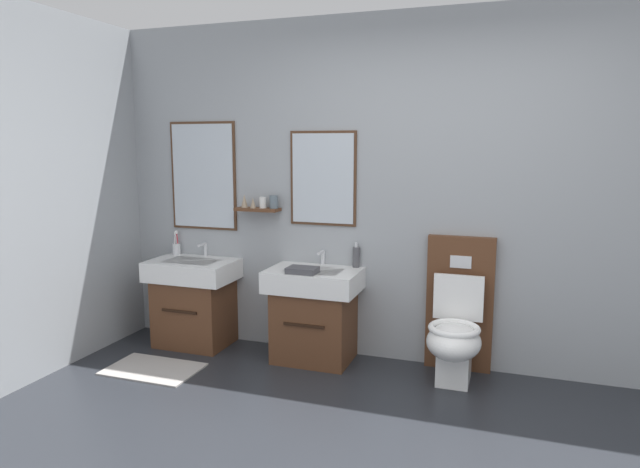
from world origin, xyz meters
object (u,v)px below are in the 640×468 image
(vanity_sink_right, at_px, (314,312))
(soap_dispenser, at_px, (356,257))
(folded_hand_towel, at_px, (302,270))
(toothbrush_cup, at_px, (176,248))
(vanity_sink_left, at_px, (195,299))
(toilet, at_px, (456,327))

(vanity_sink_right, distance_m, soap_dispenser, 0.53)
(vanity_sink_right, height_order, soap_dispenser, soap_dispenser)
(soap_dispenser, xyz_separation_m, folded_hand_towel, (-0.32, -0.33, -0.06))
(toothbrush_cup, xyz_separation_m, folded_hand_towel, (1.29, -0.32, -0.03))
(vanity_sink_left, xyz_separation_m, toothbrush_cup, (-0.27, 0.17, 0.39))
(toothbrush_cup, relative_size, soap_dispenser, 1.07)
(toothbrush_cup, height_order, folded_hand_towel, toothbrush_cup)
(toilet, distance_m, soap_dispenser, 0.91)
(vanity_sink_right, bearing_deg, vanity_sink_left, 180.00)
(vanity_sink_left, bearing_deg, vanity_sink_right, 0.00)
(vanity_sink_right, bearing_deg, soap_dispenser, 32.70)
(toilet, xyz_separation_m, soap_dispenser, (-0.79, 0.17, 0.42))
(toilet, height_order, folded_hand_towel, toilet)
(vanity_sink_right, relative_size, toilet, 0.72)
(soap_dispenser, bearing_deg, toothbrush_cup, -179.66)
(folded_hand_towel, bearing_deg, soap_dispenser, 45.72)
(toothbrush_cup, distance_m, soap_dispenser, 1.61)
(vanity_sink_left, relative_size, soap_dispenser, 3.71)
(toilet, xyz_separation_m, toothbrush_cup, (-2.40, 0.16, 0.40))
(vanity_sink_left, distance_m, toilet, 2.13)
(toothbrush_cup, distance_m, folded_hand_towel, 1.33)
(soap_dispenser, bearing_deg, vanity_sink_left, -172.37)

